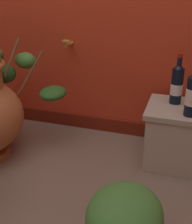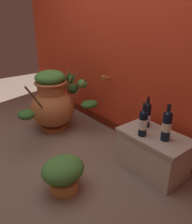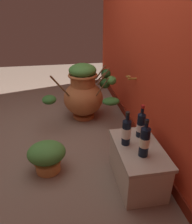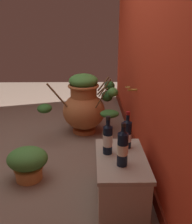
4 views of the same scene
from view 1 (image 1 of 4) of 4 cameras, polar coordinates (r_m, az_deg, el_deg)
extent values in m
cube|color=maroon|center=(2.24, 0.96, -2.29)|extent=(4.40, 0.02, 0.10)
cylinder|color=#B28433|center=(2.08, -5.24, 12.85)|extent=(0.02, 0.10, 0.02)
torus|color=#B28433|center=(2.03, -5.83, 13.41)|extent=(0.06, 0.06, 0.01)
cylinder|color=brown|center=(1.89, -12.82, 6.83)|extent=(0.16, 0.14, 0.30)
ellipsoid|color=#2D6628|center=(1.96, -8.26, 3.62)|extent=(0.17, 0.21, 0.08)
cylinder|color=brown|center=(1.98, -15.90, 10.10)|extent=(0.07, 0.15, 0.23)
ellipsoid|color=#428438|center=(2.05, -13.42, 9.61)|extent=(0.14, 0.12, 0.11)
ellipsoid|color=#235623|center=(2.09, -17.12, 7.09)|extent=(0.15, 0.14, 0.13)
cylinder|color=black|center=(1.82, 15.26, 4.83)|extent=(0.07, 0.07, 0.22)
cone|color=black|center=(1.79, 15.68, 8.45)|extent=(0.07, 0.07, 0.04)
cylinder|color=black|center=(1.78, 15.79, 9.43)|extent=(0.03, 0.03, 0.09)
cylinder|color=maroon|center=(1.77, 15.91, 10.42)|extent=(0.03, 0.03, 0.02)
cylinder|color=silver|center=(1.83, 15.20, 4.29)|extent=(0.07, 0.07, 0.07)
cylinder|color=black|center=(1.67, 18.03, 2.78)|extent=(0.07, 0.07, 0.22)
cylinder|color=white|center=(1.67, 18.04, 2.83)|extent=(0.07, 0.07, 0.09)
ellipsoid|color=#428438|center=(1.24, 5.53, -19.02)|extent=(0.31, 0.35, 0.19)
camera|label=2|loc=(1.18, 102.39, 9.38)|focal=35.94mm
camera|label=3|loc=(1.87, 78.29, 18.23)|focal=34.80mm
camera|label=4|loc=(2.23, 71.14, 14.85)|focal=38.93mm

